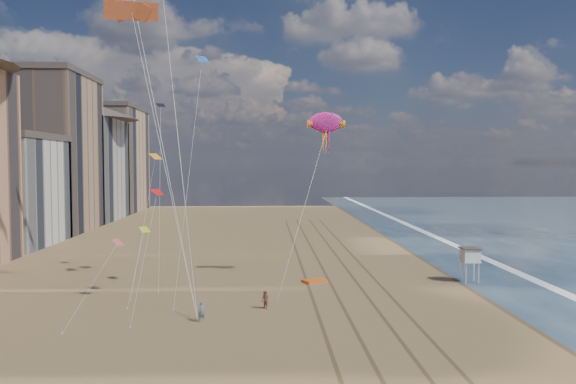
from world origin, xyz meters
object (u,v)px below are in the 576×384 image
object	(u,v)px
lifeguard_stand	(470,255)
kite_flyer_b	(265,300)
grounded_kite	(314,281)
kite_flyer_a	(202,312)
show_kite	(326,123)

from	to	relation	value
lifeguard_stand	kite_flyer_b	xyz separation A→B (m)	(-21.50, -10.07, -2.04)
grounded_kite	kite_flyer_a	distance (m)	17.59
lifeguard_stand	kite_flyer_a	distance (m)	29.94
show_kite	kite_flyer_a	bearing A→B (deg)	-127.27
show_kite	kite_flyer_b	bearing A→B (deg)	-119.66
lifeguard_stand	kite_flyer_b	size ratio (longest dim) A/B	2.34
lifeguard_stand	grounded_kite	bearing A→B (deg)	178.06
lifeguard_stand	kite_flyer_a	world-z (taller)	lifeguard_stand
grounded_kite	show_kite	world-z (taller)	show_kite
grounded_kite	kite_flyer_a	world-z (taller)	kite_flyer_a
show_kite	kite_flyer_a	size ratio (longest dim) A/B	11.80
kite_flyer_b	lifeguard_stand	bearing A→B (deg)	70.52
grounded_kite	show_kite	bearing A→B (deg)	-4.29
show_kite	kite_flyer_a	distance (m)	24.60
kite_flyer_a	show_kite	bearing A→B (deg)	33.69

